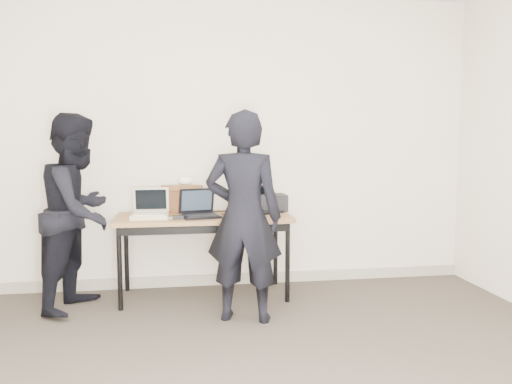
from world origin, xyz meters
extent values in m
cube|color=beige|center=(0.00, 2.27, 1.35)|extent=(4.50, 0.05, 2.70)
cube|color=brown|center=(-0.32, 1.91, 0.70)|extent=(1.50, 0.66, 0.03)
cylinder|color=black|center=(-1.00, 1.64, 0.34)|extent=(0.04, 0.04, 0.68)
cylinder|color=black|center=(0.38, 1.64, 0.34)|extent=(0.04, 0.04, 0.68)
cylinder|color=black|center=(-1.01, 2.17, 0.34)|extent=(0.04, 0.04, 0.68)
cylinder|color=black|center=(0.37, 2.17, 0.34)|extent=(0.04, 0.04, 0.68)
cube|color=black|center=(-0.31, 1.62, 0.64)|extent=(1.40, 0.03, 0.06)
cube|color=#BCB297|center=(-0.77, 1.83, 0.74)|extent=(0.31, 0.26, 0.04)
cube|color=beige|center=(-0.77, 1.80, 0.76)|extent=(0.25, 0.15, 0.01)
cube|color=#BCB297|center=(-0.77, 1.97, 0.86)|extent=(0.31, 0.06, 0.21)
cube|color=black|center=(-0.77, 1.96, 0.86)|extent=(0.26, 0.04, 0.17)
cube|color=#BCB297|center=(-0.77, 1.95, 0.76)|extent=(0.27, 0.02, 0.02)
cube|color=black|center=(-0.34, 1.79, 0.73)|extent=(0.35, 0.29, 0.02)
cube|color=black|center=(-0.34, 1.76, 0.74)|extent=(0.27, 0.18, 0.01)
cube|color=black|center=(-0.37, 1.93, 0.85)|extent=(0.31, 0.13, 0.22)
cube|color=#26333F|center=(-0.37, 1.93, 0.85)|extent=(0.27, 0.10, 0.18)
cube|color=black|center=(-0.37, 1.90, 0.74)|extent=(0.27, 0.07, 0.01)
cube|color=black|center=(0.21, 1.98, 0.73)|extent=(0.40, 0.37, 0.02)
cube|color=black|center=(0.23, 1.95, 0.74)|extent=(0.29, 0.25, 0.01)
cube|color=black|center=(0.13, 2.11, 0.85)|extent=(0.32, 0.23, 0.22)
cube|color=black|center=(0.14, 2.10, 0.85)|extent=(0.27, 0.19, 0.18)
cube|color=black|center=(0.15, 2.08, 0.74)|extent=(0.26, 0.16, 0.02)
cube|color=brown|center=(-0.50, 2.13, 0.84)|extent=(0.37, 0.20, 0.24)
cube|color=brown|center=(-0.50, 2.07, 0.94)|extent=(0.37, 0.11, 0.07)
cube|color=brown|center=(-0.34, 2.11, 0.82)|extent=(0.03, 0.10, 0.02)
ellipsoid|color=white|center=(-0.47, 2.13, 1.00)|extent=(0.13, 0.10, 0.08)
cube|color=black|center=(0.31, 2.09, 0.80)|extent=(0.28, 0.24, 0.15)
cube|color=black|center=(-0.54, 1.73, 0.74)|extent=(0.09, 0.06, 0.03)
cube|color=black|center=(-0.12, 2.10, 0.72)|extent=(0.25, 0.01, 0.01)
cube|color=silver|center=(-0.32, 1.78, 0.72)|extent=(0.19, 0.17, 0.01)
cube|color=black|center=(0.21, 1.88, 0.72)|extent=(0.17, 0.21, 0.01)
cube|color=black|center=(-0.02, 1.86, 0.72)|extent=(0.29, 0.18, 0.01)
cube|color=black|center=(-0.74, 1.93, 0.72)|extent=(0.24, 0.24, 0.01)
cube|color=silver|center=(-0.55, 1.81, 0.72)|extent=(0.26, 0.12, 0.01)
imported|color=black|center=(-0.04, 1.29, 0.80)|extent=(0.66, 0.53, 1.60)
imported|color=black|center=(-1.33, 1.77, 0.79)|extent=(0.81, 0.92, 1.59)
cube|color=#A39B87|center=(0.00, 2.23, 0.05)|extent=(4.50, 0.03, 0.10)
camera|label=1|loc=(-0.50, -2.40, 1.38)|focal=35.00mm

